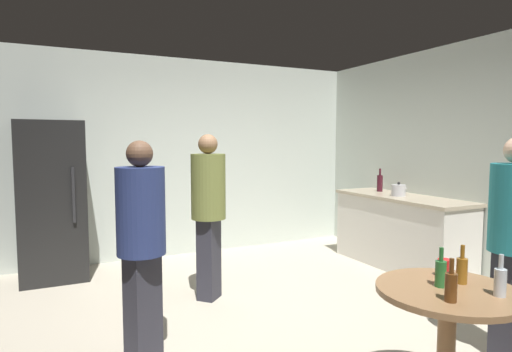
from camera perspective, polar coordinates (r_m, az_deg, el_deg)
name	(u,v)px	position (r m, az deg, el deg)	size (l,w,h in m)	color
ground_plane	(268,332)	(3.86, 1.59, -20.15)	(5.20, 5.20, 0.10)	#B2A893
wall_back	(181,158)	(5.97, -10.09, 2.46)	(5.32, 0.06, 2.70)	beige
wall_side_right	(481,162)	(5.27, 27.94, 1.71)	(0.06, 5.20, 2.70)	beige
refrigerator	(52,201)	(5.35, -25.67, -3.01)	(0.70, 0.68, 1.80)	black
kitchen_counter	(401,231)	(5.63, 18.84, -7.06)	(0.64, 1.83, 0.90)	beige
kettle	(399,190)	(5.52, 18.61, -1.82)	(0.24, 0.17, 0.18)	#B2B2B7
wine_bottle_on_counter	(380,183)	(5.95, 16.29, -0.87)	(0.08, 0.08, 0.31)	#3F141E
foreground_table	(448,306)	(2.76, 24.33, -15.67)	(0.80, 0.80, 0.73)	olive
beer_bottle_amber	(462,270)	(2.83, 25.91, -11.23)	(0.06, 0.06, 0.23)	#8C5919
beer_bottle_brown	(451,286)	(2.50, 24.71, -13.27)	(0.06, 0.06, 0.23)	#593314
beer_bottle_green	(441,273)	(2.71, 23.55, -11.80)	(0.06, 0.06, 0.23)	#26662D
beer_bottle_clear	(500,281)	(2.70, 29.96, -12.13)	(0.06, 0.06, 0.23)	silver
plastic_cup_red	(444,268)	(2.92, 23.93, -11.22)	(0.08, 0.08, 0.11)	red
person_in_navy_shirt	(141,234)	(3.12, -15.14, -7.56)	(0.45, 0.45, 1.58)	#2D2D38
person_in_olive_shirt	(208,204)	(4.22, -6.41, -3.70)	(0.48, 0.48, 1.64)	#2D2D38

